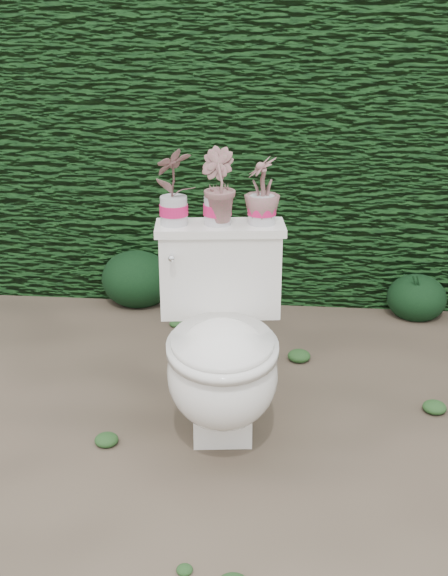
# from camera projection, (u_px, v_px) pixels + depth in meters

# --- Properties ---
(ground) EXTENTS (60.00, 60.00, 0.00)m
(ground) POSITION_uv_depth(u_px,v_px,m) (251.00, 406.00, 3.02)
(ground) COLOR brown
(ground) RESTS_ON ground
(hedge) EXTENTS (8.00, 1.00, 1.60)m
(hedge) POSITION_uv_depth(u_px,v_px,m) (269.00, 145.00, 4.21)
(hedge) COLOR #184216
(hedge) RESTS_ON ground
(toilet) EXTENTS (0.53, 0.73, 0.78)m
(toilet) POSITION_uv_depth(u_px,v_px,m) (222.00, 350.00, 2.71)
(toilet) COLOR white
(toilet) RESTS_ON ground
(potted_plant_left) EXTENTS (0.18, 0.18, 0.29)m
(potted_plant_left) POSITION_uv_depth(u_px,v_px,m) (173.00, 188.00, 2.72)
(potted_plant_left) COLOR #216D2A
(potted_plant_left) RESTS_ON toilet
(potted_plant_center) EXTENTS (0.19, 0.19, 0.28)m
(potted_plant_center) POSITION_uv_depth(u_px,v_px,m) (217.00, 189.00, 2.73)
(potted_plant_center) COLOR #216D2A
(potted_plant_center) RESTS_ON toilet
(potted_plant_right) EXTENTS (0.16, 0.16, 0.24)m
(potted_plant_right) POSITION_uv_depth(u_px,v_px,m) (262.00, 193.00, 2.74)
(potted_plant_right) COLOR #216D2A
(potted_plant_right) RESTS_ON toilet
(liriope_clump_1) EXTENTS (0.41, 0.41, 0.33)m
(liriope_clump_1) POSITION_uv_depth(u_px,v_px,m) (138.00, 273.00, 4.04)
(liriope_clump_1) COLOR black
(liriope_clump_1) RESTS_ON ground
(liriope_clump_2) EXTENTS (0.32, 0.32, 0.25)m
(liriope_clump_2) POSITION_uv_depth(u_px,v_px,m) (417.00, 293.00, 3.86)
(liriope_clump_2) COLOR black
(liriope_clump_2) RESTS_ON ground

